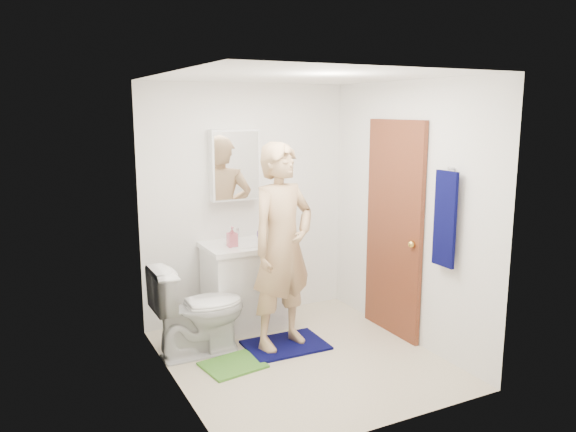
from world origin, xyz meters
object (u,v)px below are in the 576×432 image
object	(u,v)px
towel	(445,219)
man	(282,246)
medicine_cabinet	(235,165)
soap_dispenser	(232,237)
vanity_cabinet	(245,288)
toilet	(199,309)
toothbrush_cup	(262,235)

from	to	relation	value
towel	man	xyz separation A→B (m)	(-1.07, 0.88, -0.31)
medicine_cabinet	towel	xyz separation A→B (m)	(1.18, -1.71, -0.35)
man	soap_dispenser	bearing A→B (deg)	100.08
medicine_cabinet	soap_dispenser	world-z (taller)	medicine_cabinet
vanity_cabinet	toilet	size ratio (longest dim) A/B	0.97
soap_dispenser	toothbrush_cup	distance (m)	0.42
vanity_cabinet	medicine_cabinet	world-z (taller)	medicine_cabinet
medicine_cabinet	toothbrush_cup	xyz separation A→B (m)	(0.23, -0.13, -0.71)
vanity_cabinet	toilet	world-z (taller)	toilet
towel	medicine_cabinet	bearing A→B (deg)	124.61
toilet	man	bearing A→B (deg)	-105.42
vanity_cabinet	man	distance (m)	0.82
medicine_cabinet	towel	world-z (taller)	medicine_cabinet
man	towel	bearing A→B (deg)	-54.82
towel	man	bearing A→B (deg)	140.68
soap_dispenser	toilet	bearing A→B (deg)	-142.70
vanity_cabinet	toothbrush_cup	world-z (taller)	toothbrush_cup
vanity_cabinet	toothbrush_cup	bearing A→B (deg)	21.78
soap_dispenser	toothbrush_cup	size ratio (longest dim) A/B	1.79
vanity_cabinet	towel	world-z (taller)	towel
medicine_cabinet	soap_dispenser	size ratio (longest dim) A/B	3.56
vanity_cabinet	man	bearing A→B (deg)	-79.65
medicine_cabinet	toothbrush_cup	size ratio (longest dim) A/B	6.39
toilet	toothbrush_cup	xyz separation A→B (m)	(0.85, 0.51, 0.48)
medicine_cabinet	toilet	world-z (taller)	medicine_cabinet
medicine_cabinet	toothbrush_cup	distance (m)	0.76
toilet	soap_dispenser	xyz separation A→B (m)	(0.46, 0.35, 0.54)
medicine_cabinet	towel	distance (m)	2.11
soap_dispenser	vanity_cabinet	bearing A→B (deg)	22.33
medicine_cabinet	man	xyz separation A→B (m)	(0.11, -0.83, -0.66)
soap_dispenser	towel	bearing A→B (deg)	-46.92
toothbrush_cup	medicine_cabinet	bearing A→B (deg)	150.32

